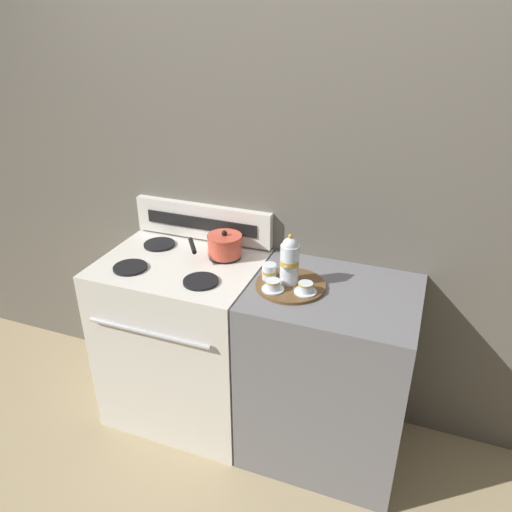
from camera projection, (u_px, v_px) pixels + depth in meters
ground_plane at (252, 423)px, 2.75m from camera, size 6.00×6.00×0.00m
wall_back at (274, 218)px, 2.53m from camera, size 6.00×0.05×2.20m
stove at (185, 339)px, 2.66m from camera, size 0.78×0.63×0.94m
control_panel at (203, 222)px, 2.63m from camera, size 0.77×0.05×0.19m
side_counter at (328, 374)px, 2.42m from camera, size 0.75×0.61×0.93m
saucepan at (224, 245)px, 2.47m from camera, size 0.27×0.25×0.13m
serving_tray at (291, 285)px, 2.24m from camera, size 0.32×0.32×0.01m
teapot at (289, 260)px, 2.20m from camera, size 0.09×0.14×0.24m
teacup_left at (273, 285)px, 2.18m from camera, size 0.10×0.10×0.05m
teacup_right at (306, 288)px, 2.16m from camera, size 0.10×0.10×0.05m
creamer_jug at (269, 271)px, 2.26m from camera, size 0.07×0.07×0.07m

